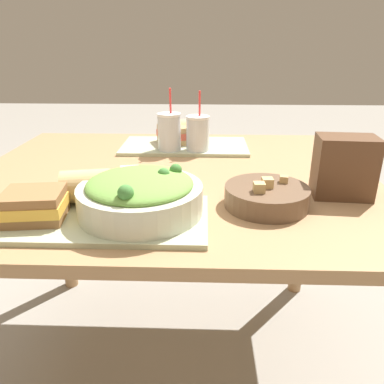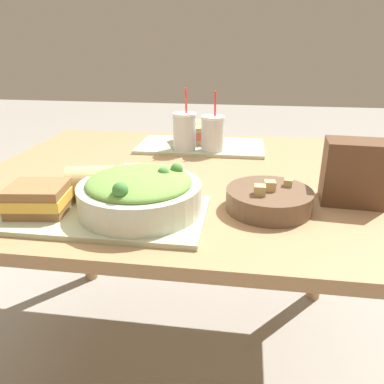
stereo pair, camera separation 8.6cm
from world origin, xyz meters
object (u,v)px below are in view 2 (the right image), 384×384
object	(u,v)px
sandwich_far	(192,134)
drink_cup_red	(213,135)
baguette_far	(202,129)
sandwich_near	(38,198)
drink_cup_dark	(184,133)
baguette_near	(92,182)
soup_bowl	(269,199)
salad_bowl	(140,192)
chip_bag	(354,172)
napkin_folded	(144,172)

from	to	relation	value
sandwich_far	drink_cup_red	distance (m)	0.13
baguette_far	sandwich_near	bearing A→B (deg)	150.85
sandwich_far	baguette_far	distance (m)	0.06
drink_cup_dark	baguette_near	bearing A→B (deg)	-108.36
soup_bowl	drink_cup_red	distance (m)	0.48
salad_bowl	chip_bag	xyz separation A→B (m)	(0.49, 0.14, 0.02)
baguette_near	chip_bag	world-z (taller)	chip_bag
salad_bowl	baguette_far	bearing A→B (deg)	84.94
baguette_near	sandwich_far	bearing A→B (deg)	-28.19
soup_bowl	drink_cup_red	bearing A→B (deg)	111.20
sandwich_near	salad_bowl	bearing A→B (deg)	3.27
sandwich_far	baguette_far	bearing A→B (deg)	39.43
sandwich_far	napkin_folded	size ratio (longest dim) A/B	0.83
baguette_far	chip_bag	size ratio (longest dim) A/B	0.64
drink_cup_red	chip_bag	bearing A→B (deg)	-45.12
sandwich_far	drink_cup_dark	distance (m)	0.10
sandwich_far	chip_bag	xyz separation A→B (m)	(0.46, -0.48, 0.03)
baguette_far	drink_cup_red	world-z (taller)	drink_cup_red
sandwich_near	drink_cup_red	distance (m)	0.65
sandwich_far	chip_bag	bearing A→B (deg)	-66.94
sandwich_near	drink_cup_dark	world-z (taller)	drink_cup_dark
sandwich_far	chip_bag	size ratio (longest dim) A/B	0.98
sandwich_far	chip_bag	world-z (taller)	chip_bag
drink_cup_dark	chip_bag	bearing A→B (deg)	-38.47
chip_bag	sandwich_far	bearing A→B (deg)	138.64
baguette_near	salad_bowl	bearing A→B (deg)	-124.74
drink_cup_dark	drink_cup_red	xyz separation A→B (m)	(0.10, -0.00, -0.00)
soup_bowl	baguette_near	xyz separation A→B (m)	(-0.43, -0.01, 0.02)
sandwich_far	drink_cup_dark	xyz separation A→B (m)	(-0.01, -0.10, 0.03)
sandwich_near	baguette_near	world-z (taller)	baguette_near
salad_bowl	baguette_far	distance (m)	0.67
salad_bowl	sandwich_far	size ratio (longest dim) A/B	1.82
sandwich_far	drink_cup_red	size ratio (longest dim) A/B	0.74
sandwich_near	chip_bag	size ratio (longest dim) A/B	0.91
baguette_near	soup_bowl	bearing A→B (deg)	-100.09
drink_cup_red	soup_bowl	bearing A→B (deg)	-68.80
baguette_near	baguette_far	distance (m)	0.64
soup_bowl	sandwich_near	world-z (taller)	sandwich_near
soup_bowl	baguette_far	distance (m)	0.64
drink_cup_dark	salad_bowl	bearing A→B (deg)	-91.88
baguette_near	drink_cup_dark	size ratio (longest dim) A/B	0.60
salad_bowl	baguette_near	bearing A→B (deg)	156.99
salad_bowl	baguette_far	world-z (taller)	salad_bowl
chip_bag	baguette_near	bearing A→B (deg)	-167.72
soup_bowl	sandwich_far	xyz separation A→B (m)	(-0.26, 0.55, 0.02)
baguette_near	sandwich_far	size ratio (longest dim) A/B	0.84
chip_bag	napkin_folded	bearing A→B (deg)	170.27
sandwich_near	napkin_folded	world-z (taller)	sandwich_near
baguette_near	drink_cup_red	bearing A→B (deg)	-40.38
drink_cup_red	napkin_folded	size ratio (longest dim) A/B	1.12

